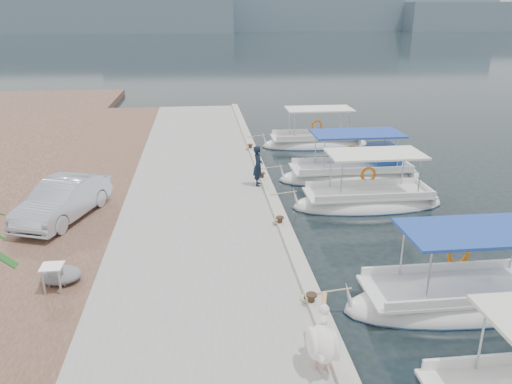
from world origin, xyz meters
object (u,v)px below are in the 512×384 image
fishing_caique_c (368,203)px  fisherman (258,166)px  fishing_caique_b (462,302)px  fishing_caique_e (315,144)px  fishing_caique_d (353,175)px  parked_car (63,200)px  pelican (323,341)px

fishing_caique_c → fisherman: (-4.31, 1.64, 1.23)m
fishing_caique_b → fishing_caique_e: 17.07m
fishing_caique_c → fishing_caique_d: (0.43, 3.47, 0.07)m
fishing_caique_d → parked_car: (-11.99, -4.67, 1.02)m
pelican → fisherman: size_ratio=0.95×
pelican → fishing_caique_c: bearing=66.5°
pelican → parked_car: (-7.22, 8.80, 0.06)m
fishing_caique_c → fishing_caique_d: 3.50m
pelican → fishing_caique_b: bearing=29.9°
fishing_caique_e → fishing_caique_b: bearing=-89.6°
fishing_caique_e → parked_car: fishing_caique_e is taller
fishing_caique_e → pelican: (-4.38, -19.66, 1.02)m
fishing_caique_b → fishing_caique_c: size_ratio=1.05×
pelican → fisherman: fisherman is taller
fishing_caique_e → pelican: size_ratio=3.87×
fishing_caique_c → fishing_caique_e: bearing=89.8°
fishing_caique_b → fisherman: fishing_caique_b is taller
fishing_caique_d → parked_car: fishing_caique_d is taller
fishing_caique_c → parked_car: size_ratio=1.44×
fishing_caique_c → parked_car: fishing_caique_c is taller
fishing_caique_c → parked_car: (-11.57, -1.20, 1.09)m
fishing_caique_b → fisherman: size_ratio=3.82×
fisherman → fishing_caique_c: bearing=-105.8°
fishing_caique_e → fisherman: size_ratio=3.67×
fishing_caique_b → fishing_caique_e: bearing=90.4°
fishing_caique_d → pelican: (-4.77, -13.47, 0.95)m
fishing_caique_b → fishing_caique_c: bearing=91.2°
fisherman → parked_car: (-7.26, -2.84, -0.15)m
fishing_caique_c → fishing_caique_e: size_ratio=0.99×
fishing_caique_e → pelican: bearing=-102.6°
pelican → fishing_caique_e: bearing=77.4°
parked_car → fisherman: bearing=40.6°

